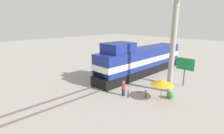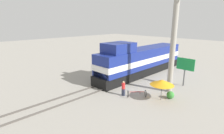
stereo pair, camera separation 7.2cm
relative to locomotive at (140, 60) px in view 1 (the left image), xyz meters
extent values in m
plane|color=gray|center=(0.00, -3.49, -2.04)|extent=(120.00, 120.00, 0.00)
cube|color=#4C4742|center=(-0.72, -3.49, -1.96)|extent=(0.08, 38.38, 0.15)
cube|color=#4C4742|center=(0.72, -3.49, -1.96)|extent=(0.08, 38.38, 0.15)
cube|color=black|center=(0.00, 0.50, -1.45)|extent=(2.65, 16.42, 1.18)
cube|color=navy|center=(0.00, 0.50, 0.39)|extent=(2.88, 15.76, 2.52)
cube|color=white|center=(0.00, 0.50, 0.14)|extent=(2.92, 15.92, 0.70)
cube|color=white|center=(0.00, -6.23, -0.17)|extent=(2.45, 2.30, 1.39)
cube|color=navy|center=(0.00, -4.42, 2.24)|extent=(2.70, 3.61, 1.18)
cylinder|color=#9E998E|center=(5.93, -2.73, 3.38)|extent=(0.55, 0.55, 10.84)
cylinder|color=#4C4C4C|center=(6.40, -5.22, -1.09)|extent=(0.05, 0.05, 1.91)
cone|color=orange|center=(6.40, -5.22, -0.26)|extent=(2.24, 2.24, 0.50)
cube|color=#595959|center=(6.28, 0.03, -1.08)|extent=(0.12, 0.12, 1.92)
cube|color=#198C3F|center=(6.28, 0.03, 0.56)|extent=(2.04, 0.08, 1.36)
sphere|color=#388C38|center=(6.89, -4.31, -1.67)|extent=(0.73, 0.73, 0.73)
cube|color=#2D3347|center=(3.21, -7.07, -1.67)|extent=(0.30, 0.20, 0.75)
cylinder|color=red|center=(3.21, -7.07, -1.00)|extent=(0.34, 0.34, 0.59)
sphere|color=tan|center=(3.21, -7.07, -0.59)|extent=(0.22, 0.22, 0.22)
torus|color=black|center=(4.99, -5.75, -1.69)|extent=(0.55, 0.52, 0.71)
torus|color=black|center=(3.80, -7.02, -1.69)|extent=(0.55, 0.52, 0.71)
cube|color=#A51919|center=(4.40, -6.39, -1.48)|extent=(1.04, 1.11, 0.04)
cylinder|color=#A51919|center=(4.61, -6.17, -1.56)|extent=(0.04, 0.04, 0.30)
camera|label=1|loc=(14.07, -19.48, 5.30)|focal=28.00mm
camera|label=2|loc=(14.12, -19.43, 5.30)|focal=28.00mm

